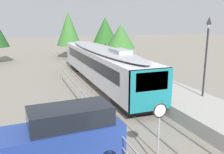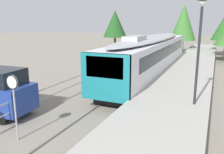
% 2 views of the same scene
% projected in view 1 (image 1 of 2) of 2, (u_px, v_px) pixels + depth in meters
% --- Properties ---
extents(ground_plane, '(160.00, 160.00, 0.00)m').
position_uv_depth(ground_plane, '(82.00, 102.00, 18.14)').
color(ground_plane, gray).
extents(track_rails, '(3.20, 60.00, 0.14)m').
position_uv_depth(track_rails, '(119.00, 97.00, 19.16)').
color(track_rails, gray).
rests_on(track_rails, ground).
extents(commuter_train, '(2.82, 19.59, 3.74)m').
position_uv_depth(commuter_train, '(101.00, 62.00, 22.94)').
color(commuter_train, silver).
rests_on(commuter_train, track_rails).
extents(station_platform, '(3.90, 60.00, 0.90)m').
position_uv_depth(station_platform, '(155.00, 88.00, 20.18)').
color(station_platform, '#A8A59E').
rests_on(station_platform, ground).
extents(platform_lamp_mid_platform, '(0.34, 0.34, 5.35)m').
position_uv_depth(platform_lamp_mid_platform, '(207.00, 42.00, 15.81)').
color(platform_lamp_mid_platform, '#232328').
rests_on(platform_lamp_mid_platform, station_platform).
extents(speed_limit_sign, '(0.61, 0.10, 2.81)m').
position_uv_depth(speed_limit_sign, '(160.00, 119.00, 9.61)').
color(speed_limit_sign, '#9EA0A5').
rests_on(speed_limit_sign, ground).
extents(parked_van_blue, '(5.00, 2.23, 2.51)m').
position_uv_depth(parked_van_blue, '(66.00, 135.00, 10.13)').
color(parked_van_blue, navy).
rests_on(parked_van_blue, ground).
extents(tree_behind_carpark, '(4.25, 4.25, 6.66)m').
position_uv_depth(tree_behind_carpark, '(105.00, 30.00, 40.41)').
color(tree_behind_carpark, brown).
rests_on(tree_behind_carpark, ground).
extents(tree_behind_station_far, '(4.43, 4.43, 5.51)m').
position_uv_depth(tree_behind_station_far, '(121.00, 36.00, 35.90)').
color(tree_behind_station_far, brown).
rests_on(tree_behind_station_far, ground).
extents(tree_distant_centre, '(3.89, 3.89, 7.40)m').
position_uv_depth(tree_distant_centre, '(69.00, 29.00, 38.55)').
color(tree_distant_centre, brown).
rests_on(tree_distant_centre, ground).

